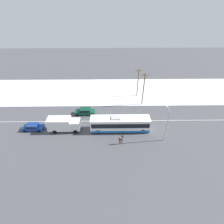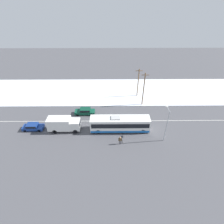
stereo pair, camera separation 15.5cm
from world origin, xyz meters
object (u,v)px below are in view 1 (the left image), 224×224
object	(u,v)px
utility_pole_roadside	(143,89)
utility_pole_snowlot	(138,82)
pedestrian_at_stop	(120,140)
sedan_car	(85,111)
streetlamp	(167,121)
box_truck	(63,124)
parked_car_near_truck	(33,127)
city_bus	(120,124)

from	to	relation	value
utility_pole_roadside	utility_pole_snowlot	size ratio (longest dim) A/B	1.10
pedestrian_at_stop	sedan_car	bearing A→B (deg)	128.10
streetlamp	utility_pole_roadside	distance (m)	12.82
sedan_car	box_truck	bearing A→B (deg)	57.25
box_truck	sedan_car	distance (m)	6.92
parked_car_near_truck	pedestrian_at_stop	distance (m)	18.59
parked_car_near_truck	streetlamp	size ratio (longest dim) A/B	0.61
city_bus	sedan_car	bearing A→B (deg)	143.78
utility_pole_roadside	utility_pole_snowlot	xyz separation A→B (m)	(-0.72, 4.49, -0.39)
streetlamp	utility_pole_roadside	world-z (taller)	utility_pole_roadside
pedestrian_at_stop	box_truck	bearing A→B (deg)	160.10
parked_car_near_truck	utility_pole_snowlot	world-z (taller)	utility_pole_snowlot
city_bus	box_truck	distance (m)	11.66
box_truck	parked_car_near_truck	distance (m)	6.61
parked_car_near_truck	streetlamp	bearing A→B (deg)	-6.65
utility_pole_snowlot	city_bus	bearing A→B (deg)	-110.69
box_truck	utility_pole_snowlot	distance (m)	22.37
city_bus	box_truck	world-z (taller)	city_bus
streetlamp	utility_pole_roadside	xyz separation A→B (m)	(-2.27, 12.62, 0.10)
box_truck	parked_car_near_truck	size ratio (longest dim) A/B	1.54
parked_car_near_truck	pedestrian_at_stop	size ratio (longest dim) A/B	2.35
parked_car_near_truck	utility_pole_snowlot	bearing A→B (deg)	30.69
city_bus	sedan_car	xyz separation A→B (m)	(-7.94, 5.82, -0.80)
box_truck	sedan_car	bearing A→B (deg)	57.25
pedestrian_at_stop	utility_pole_snowlot	size ratio (longest dim) A/B	0.23
pedestrian_at_stop	parked_car_near_truck	bearing A→B (deg)	166.24
parked_car_near_truck	city_bus	bearing A→B (deg)	-0.93
city_bus	sedan_car	size ratio (longest dim) A/B	2.61
sedan_car	pedestrian_at_stop	distance (m)	12.64
sedan_car	streetlamp	bearing A→B (deg)	152.17
pedestrian_at_stop	streetlamp	size ratio (longest dim) A/B	0.26
parked_car_near_truck	pedestrian_at_stop	bearing A→B (deg)	-13.76
utility_pole_snowlot	pedestrian_at_stop	bearing A→B (deg)	-106.75
sedan_car	utility_pole_snowlot	xyz separation A→B (m)	(13.34, 8.49, 3.28)
parked_car_near_truck	utility_pole_roadside	xyz separation A→B (m)	(24.32, 9.52, 3.72)
parked_car_near_truck	utility_pole_roadside	bearing A→B (deg)	21.37
box_truck	utility_pole_roadside	size ratio (longest dim) A/B	0.76
city_bus	parked_car_near_truck	world-z (taller)	city_bus
streetlamp	sedan_car	bearing A→B (deg)	152.17
city_bus	box_truck	size ratio (longest dim) A/B	1.85
city_bus	streetlamp	bearing A→B (deg)	-18.48
box_truck	pedestrian_at_stop	bearing A→B (deg)	-19.90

